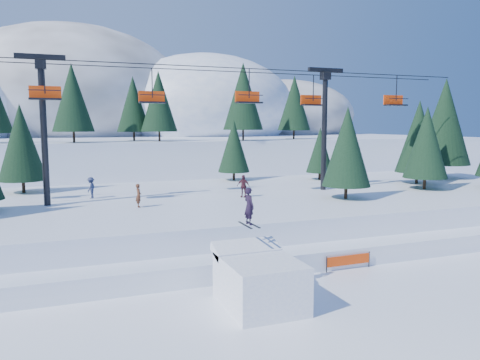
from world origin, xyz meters
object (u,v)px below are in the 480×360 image
object	(u,v)px
jump_kicker	(259,280)
banner_far	(377,250)
chairlift	(199,108)
banner_near	(348,260)

from	to	relation	value
jump_kicker	banner_far	world-z (taller)	jump_kicker
jump_kicker	banner_far	size ratio (longest dim) A/B	1.93
jump_kicker	chairlift	distance (m)	18.21
chairlift	banner_far	bearing A→B (deg)	-56.78
chairlift	banner_far	world-z (taller)	chairlift
banner_far	banner_near	bearing A→B (deg)	-156.10
chairlift	banner_near	world-z (taller)	chairlift
chairlift	banner_far	xyz separation A→B (m)	(7.78, -11.89, -8.78)
banner_far	jump_kicker	bearing A→B (deg)	-155.92
jump_kicker	chairlift	bearing A→B (deg)	83.49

